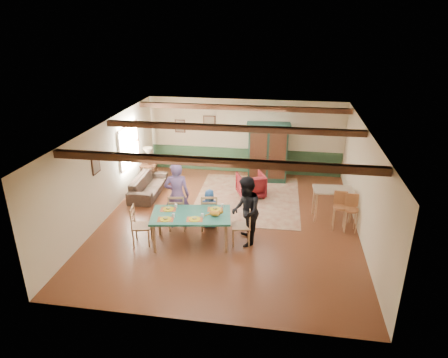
# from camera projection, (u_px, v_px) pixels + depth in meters

# --- Properties ---
(floor) EXTENTS (8.00, 8.00, 0.00)m
(floor) POSITION_uv_depth(u_px,v_px,m) (229.00, 222.00, 11.23)
(floor) COLOR #542817
(floor) RESTS_ON ground
(wall_back) EXTENTS (7.00, 0.02, 2.70)m
(wall_back) POSITION_uv_depth(u_px,v_px,m) (245.00, 137.00, 14.38)
(wall_back) COLOR beige
(wall_back) RESTS_ON floor
(wall_left) EXTENTS (0.02, 8.00, 2.70)m
(wall_left) POSITION_uv_depth(u_px,v_px,m) (106.00, 170.00, 11.22)
(wall_left) COLOR beige
(wall_left) RESTS_ON floor
(wall_right) EXTENTS (0.02, 8.00, 2.70)m
(wall_right) POSITION_uv_depth(u_px,v_px,m) (364.00, 186.00, 10.21)
(wall_right) COLOR beige
(wall_right) RESTS_ON floor
(ceiling) EXTENTS (7.00, 8.00, 0.02)m
(ceiling) POSITION_uv_depth(u_px,v_px,m) (229.00, 129.00, 10.21)
(ceiling) COLOR silver
(ceiling) RESTS_ON wall_back
(wainscot_back) EXTENTS (6.95, 0.03, 0.90)m
(wainscot_back) POSITION_uv_depth(u_px,v_px,m) (245.00, 160.00, 14.70)
(wainscot_back) COLOR #223F28
(wainscot_back) RESTS_ON floor
(ceiling_beam_front) EXTENTS (6.95, 0.16, 0.16)m
(ceiling_beam_front) POSITION_uv_depth(u_px,v_px,m) (213.00, 162.00, 8.14)
(ceiling_beam_front) COLOR black
(ceiling_beam_front) RESTS_ON ceiling
(ceiling_beam_mid) EXTENTS (6.95, 0.16, 0.16)m
(ceiling_beam_mid) POSITION_uv_depth(u_px,v_px,m) (231.00, 128.00, 10.61)
(ceiling_beam_mid) COLOR black
(ceiling_beam_mid) RESTS_ON ceiling
(ceiling_beam_back) EXTENTS (6.95, 0.16, 0.16)m
(ceiling_beam_back) POSITION_uv_depth(u_px,v_px,m) (243.00, 108.00, 12.99)
(ceiling_beam_back) COLOR black
(ceiling_beam_back) RESTS_ON ceiling
(window_left) EXTENTS (0.06, 1.60, 1.30)m
(window_left) POSITION_uv_depth(u_px,v_px,m) (129.00, 146.00, 12.70)
(window_left) COLOR white
(window_left) RESTS_ON wall_left
(picture_left_wall) EXTENTS (0.04, 0.42, 0.52)m
(picture_left_wall) POSITION_uv_depth(u_px,v_px,m) (96.00, 164.00, 10.52)
(picture_left_wall) COLOR gray
(picture_left_wall) RESTS_ON wall_left
(picture_back_a) EXTENTS (0.45, 0.04, 0.55)m
(picture_back_a) POSITION_uv_depth(u_px,v_px,m) (209.00, 123.00, 14.37)
(picture_back_a) COLOR gray
(picture_back_a) RESTS_ON wall_back
(picture_back_b) EXTENTS (0.38, 0.04, 0.48)m
(picture_back_b) POSITION_uv_depth(u_px,v_px,m) (180.00, 126.00, 14.58)
(picture_back_b) COLOR gray
(picture_back_b) RESTS_ON wall_back
(dining_table) EXTENTS (2.10, 1.38, 0.81)m
(dining_table) POSITION_uv_depth(u_px,v_px,m) (191.00, 229.00, 10.04)
(dining_table) COLOR #1E5F4F
(dining_table) RESTS_ON floor
(dining_chair_far_left) EXTENTS (0.53, 0.54, 1.03)m
(dining_chair_far_left) POSITION_uv_depth(u_px,v_px,m) (177.00, 211.00, 10.72)
(dining_chair_far_left) COLOR #A37651
(dining_chair_far_left) RESTS_ON floor
(dining_chair_far_right) EXTENTS (0.53, 0.54, 1.03)m
(dining_chair_far_right) POSITION_uv_depth(u_px,v_px,m) (210.00, 211.00, 10.72)
(dining_chair_far_right) COLOR #A37651
(dining_chair_far_right) RESTS_ON floor
(dining_chair_end_left) EXTENTS (0.54, 0.53, 1.03)m
(dining_chair_end_left) POSITION_uv_depth(u_px,v_px,m) (142.00, 225.00, 9.99)
(dining_chair_end_left) COLOR #A37651
(dining_chair_end_left) RESTS_ON floor
(dining_chair_end_right) EXTENTS (0.54, 0.53, 1.03)m
(dining_chair_end_right) POSITION_uv_depth(u_px,v_px,m) (241.00, 225.00, 10.00)
(dining_chair_end_right) COLOR #A37651
(dining_chair_end_right) RESTS_ON floor
(person_man) EXTENTS (0.75, 0.55, 1.87)m
(person_man) POSITION_uv_depth(u_px,v_px,m) (177.00, 195.00, 10.64)
(person_man) COLOR slate
(person_man) RESTS_ON floor
(person_woman) EXTENTS (0.81, 0.97, 1.79)m
(person_woman) POSITION_uv_depth(u_px,v_px,m) (246.00, 211.00, 9.86)
(person_woman) COLOR black
(person_woman) RESTS_ON floor
(person_child) EXTENTS (0.58, 0.43, 1.09)m
(person_child) POSITION_uv_depth(u_px,v_px,m) (210.00, 209.00, 10.79)
(person_child) COLOR #234D8F
(person_child) RESTS_ON floor
(cat) EXTENTS (0.41, 0.21, 0.20)m
(cat) POSITION_uv_depth(u_px,v_px,m) (215.00, 213.00, 9.75)
(cat) COLOR orange
(cat) RESTS_ON dining_table
(place_setting_near_left) EXTENTS (0.48, 0.39, 0.11)m
(place_setting_near_left) POSITION_uv_depth(u_px,v_px,m) (165.00, 218.00, 9.61)
(place_setting_near_left) COLOR gold
(place_setting_near_left) RESTS_ON dining_table
(place_setting_near_center) EXTENTS (0.48, 0.39, 0.11)m
(place_setting_near_center) POSITION_uv_depth(u_px,v_px,m) (195.00, 218.00, 9.61)
(place_setting_near_center) COLOR gold
(place_setting_near_center) RESTS_ON dining_table
(place_setting_far_left) EXTENTS (0.48, 0.39, 0.11)m
(place_setting_far_left) POSITION_uv_depth(u_px,v_px,m) (168.00, 208.00, 10.11)
(place_setting_far_left) COLOR gold
(place_setting_far_left) RESTS_ON dining_table
(place_setting_far_right) EXTENTS (0.48, 0.39, 0.11)m
(place_setting_far_right) POSITION_uv_depth(u_px,v_px,m) (215.00, 208.00, 10.11)
(place_setting_far_right) COLOR gold
(place_setting_far_right) RESTS_ON dining_table
(area_rug) EXTENTS (3.28, 3.87, 0.01)m
(area_rug) POSITION_uv_depth(u_px,v_px,m) (248.00, 198.00, 12.69)
(area_rug) COLOR #C3B58D
(area_rug) RESTS_ON floor
(armoire) EXTENTS (1.50, 0.69, 2.06)m
(armoire) POSITION_uv_depth(u_px,v_px,m) (268.00, 153.00, 13.68)
(armoire) COLOR #122E24
(armoire) RESTS_ON floor
(armchair) EXTENTS (1.07, 1.08, 0.76)m
(armchair) POSITION_uv_depth(u_px,v_px,m) (251.00, 185.00, 12.72)
(armchair) COLOR #4C0F16
(armchair) RESTS_ON floor
(sofa) EXTENTS (0.83, 2.03, 0.59)m
(sofa) POSITION_uv_depth(u_px,v_px,m) (148.00, 185.00, 12.91)
(sofa) COLOR #372A22
(sofa) RESTS_ON floor
(end_table) EXTENTS (0.55, 0.55, 0.64)m
(end_table) POSITION_uv_depth(u_px,v_px,m) (149.00, 173.00, 13.88)
(end_table) COLOR black
(end_table) RESTS_ON floor
(table_lamp) EXTENTS (0.33, 0.33, 0.59)m
(table_lamp) POSITION_uv_depth(u_px,v_px,m) (148.00, 156.00, 13.65)
(table_lamp) COLOR tan
(table_lamp) RESTS_ON end_table
(counter_table) EXTENTS (1.14, 0.72, 0.91)m
(counter_table) POSITION_uv_depth(u_px,v_px,m) (332.00, 204.00, 11.27)
(counter_table) COLOR beige
(counter_table) RESTS_ON floor
(bar_stool_left) EXTENTS (0.39, 0.42, 1.05)m
(bar_stool_left) POSITION_uv_depth(u_px,v_px,m) (340.00, 211.00, 10.68)
(bar_stool_left) COLOR #AA6B42
(bar_stool_left) RESTS_ON floor
(bar_stool_right) EXTENTS (0.37, 0.40, 1.03)m
(bar_stool_right) POSITION_uv_depth(u_px,v_px,m) (351.00, 214.00, 10.56)
(bar_stool_right) COLOR #AA6B42
(bar_stool_right) RESTS_ON floor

